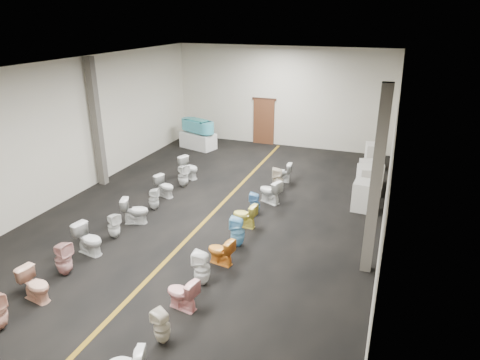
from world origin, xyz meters
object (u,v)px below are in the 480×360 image
(toilet_left_4, at_px, (89,239))
(appliance_crate_a, at_px, (365,196))
(toilet_right_3, at_px, (182,293))
(display_table, at_px, (198,140))
(toilet_left_8, at_px, (165,186))
(appliance_crate_c, at_px, (371,173))
(toilet_right_4, at_px, (202,268))
(toilet_right_10, at_px, (278,180))
(toilet_right_5, at_px, (221,251))
(bathtub, at_px, (198,125))
(toilet_left_2, at_px, (35,285))
(toilet_left_3, at_px, (63,259))
(appliance_crate_d, at_px, (375,156))
(appliance_crate_b, at_px, (369,180))
(toilet_right_6, at_px, (238,232))
(toilet_right_7, at_px, (245,215))
(toilet_left_5, at_px, (114,226))
(toilet_right_8, at_px, (255,204))
(toilet_left_10, at_px, (189,168))
(toilet_right_11, at_px, (282,172))
(toilet_left_7, at_px, (154,199))
(toilet_right_2, at_px, (162,327))
(toilet_left_9, at_px, (183,176))
(toilet_right_9, at_px, (270,191))
(toilet_left_6, at_px, (135,211))

(toilet_left_4, bearing_deg, appliance_crate_a, -41.20)
(toilet_right_3, bearing_deg, display_table, -146.00)
(toilet_left_8, xyz_separation_m, toilet_right_3, (3.29, -5.10, 0.00))
(appliance_crate_a, bearing_deg, appliance_crate_c, 90.00)
(appliance_crate_a, relative_size, toilet_right_4, 1.13)
(toilet_left_8, bearing_deg, toilet_right_10, -46.58)
(toilet_right_4, height_order, toilet_right_5, toilet_right_4)
(bathtub, bearing_deg, toilet_left_2, -59.84)
(toilet_left_8, xyz_separation_m, toilet_right_10, (3.47, 1.74, 0.07))
(toilet_left_4, bearing_deg, toilet_left_3, -166.35)
(appliance_crate_d, distance_m, toilet_left_3, 12.16)
(appliance_crate_b, xyz_separation_m, toilet_left_4, (-6.43, -6.54, -0.09))
(toilet_left_2, bearing_deg, toilet_right_6, -32.69)
(toilet_right_7, relative_size, toilet_right_10, 0.84)
(appliance_crate_d, height_order, toilet_left_5, appliance_crate_d)
(toilet_right_7, height_order, toilet_right_8, toilet_right_7)
(toilet_left_10, height_order, toilet_right_5, toilet_left_10)
(toilet_left_3, xyz_separation_m, toilet_right_11, (3.28, 7.63, -0.06))
(appliance_crate_c, relative_size, toilet_left_10, 1.07)
(toilet_right_6, bearing_deg, toilet_left_3, -59.44)
(toilet_left_3, distance_m, toilet_right_8, 5.67)
(toilet_left_7, bearing_deg, toilet_right_2, -165.18)
(toilet_left_2, bearing_deg, toilet_right_5, -40.62)
(toilet_right_6, height_order, toilet_right_7, toilet_right_6)
(toilet_left_7, xyz_separation_m, toilet_left_8, (-0.19, 1.04, 0.01))
(appliance_crate_c, xyz_separation_m, toilet_left_8, (-6.44, -3.53, -0.07))
(appliance_crate_d, distance_m, toilet_left_9, 7.67)
(toilet_left_8, bearing_deg, toilet_right_9, -61.13)
(appliance_crate_c, bearing_deg, display_table, 166.13)
(toilet_right_6, bearing_deg, toilet_right_2, -8.82)
(toilet_left_8, distance_m, toilet_right_8, 3.31)
(appliance_crate_a, height_order, toilet_right_7, appliance_crate_a)
(toilet_left_10, height_order, toilet_right_8, toilet_left_10)
(toilet_left_6, xyz_separation_m, toilet_right_10, (3.31, 3.77, 0.04))
(display_table, bearing_deg, toilet_right_11, -30.38)
(bathtub, relative_size, toilet_right_7, 2.44)
(toilet_left_3, xyz_separation_m, toilet_right_8, (3.22, 4.67, -0.07))
(display_table, height_order, toilet_right_7, toilet_right_7)
(appliance_crate_b, bearing_deg, toilet_left_6, -143.57)
(toilet_right_9, bearing_deg, toilet_right_8, 14.24)
(toilet_right_10, bearing_deg, appliance_crate_b, 93.13)
(appliance_crate_c, bearing_deg, toilet_right_7, -124.08)
(bathtub, bearing_deg, toilet_right_2, -45.25)
(toilet_left_7, height_order, toilet_right_6, toilet_right_6)
(toilet_right_11, bearing_deg, toilet_right_3, -5.96)
(toilet_left_2, xyz_separation_m, toilet_left_4, (-0.17, 1.99, 0.03))
(toilet_left_9, distance_m, toilet_right_7, 3.77)
(toilet_right_5, bearing_deg, toilet_right_4, 5.35)
(toilet_left_10, relative_size, toilet_right_10, 0.94)
(bathtub, distance_m, toilet_right_8, 7.42)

